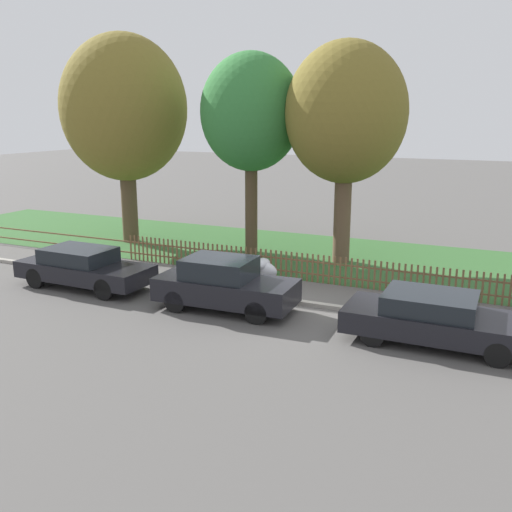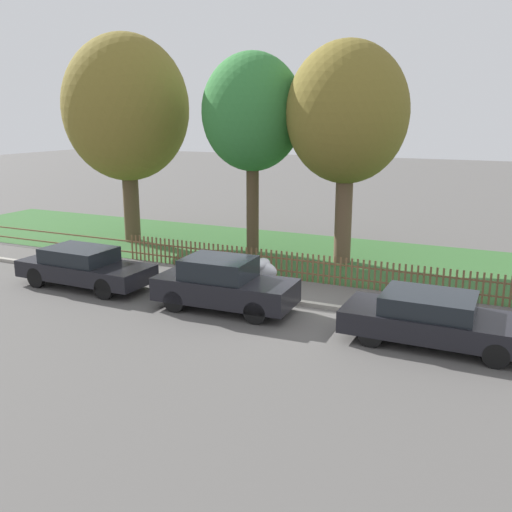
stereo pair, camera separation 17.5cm
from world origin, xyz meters
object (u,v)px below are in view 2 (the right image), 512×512
object	(u,v)px
tree_behind_motorcycle	(252,113)
parked_car_black_saloon	(224,284)
tree_nearest_kerb	(126,109)
tree_mid_park	(347,114)
parked_car_silver_hatchback	(84,267)
parked_car_navy_estate	(435,319)
covered_motorcycle	(250,269)

from	to	relation	value
tree_behind_motorcycle	parked_car_black_saloon	bearing A→B (deg)	-71.39
tree_nearest_kerb	tree_mid_park	distance (m)	9.31
tree_behind_motorcycle	tree_mid_park	size ratio (longest dim) A/B	0.97
parked_car_silver_hatchback	parked_car_black_saloon	size ratio (longest dim) A/B	1.12
tree_nearest_kerb	tree_behind_motorcycle	size ratio (longest dim) A/B	1.12
parked_car_navy_estate	tree_nearest_kerb	size ratio (longest dim) A/B	0.52
parked_car_silver_hatchback	tree_nearest_kerb	size ratio (longest dim) A/B	0.52
parked_car_silver_hatchback	covered_motorcycle	xyz separation A→B (m)	(4.81, 2.17, -0.05)
parked_car_navy_estate	tree_nearest_kerb	distance (m)	15.77
parked_car_black_saloon	covered_motorcycle	world-z (taller)	parked_car_black_saloon
parked_car_black_saloon	tree_behind_motorcycle	distance (m)	8.28
parked_car_silver_hatchback	parked_car_navy_estate	world-z (taller)	parked_car_silver_hatchback
covered_motorcycle	tree_mid_park	size ratio (longest dim) A/B	0.26
parked_car_black_saloon	tree_nearest_kerb	distance (m)	11.13
parked_car_black_saloon	parked_car_navy_estate	world-z (taller)	parked_car_black_saloon
covered_motorcycle	parked_car_black_saloon	bearing A→B (deg)	-81.66
covered_motorcycle	tree_mid_park	world-z (taller)	tree_mid_park
tree_nearest_kerb	tree_behind_motorcycle	bearing A→B (deg)	2.51
parked_car_navy_estate	tree_behind_motorcycle	size ratio (longest dim) A/B	0.58
parked_car_navy_estate	covered_motorcycle	xyz separation A→B (m)	(-5.98, 2.30, -0.02)
parked_car_silver_hatchback	covered_motorcycle	bearing A→B (deg)	25.39
parked_car_navy_estate	tree_mid_park	distance (m)	9.21
parked_car_navy_estate	parked_car_black_saloon	bearing A→B (deg)	179.52
covered_motorcycle	parked_car_navy_estate	bearing A→B (deg)	-19.08
parked_car_navy_estate	tree_mid_park	size ratio (longest dim) A/B	0.56
tree_nearest_kerb	parked_car_black_saloon	bearing A→B (deg)	-38.56
parked_car_navy_estate	tree_behind_motorcycle	xyz separation A→B (m)	(-7.92, 6.56, 4.76)
parked_car_black_saloon	parked_car_navy_estate	size ratio (longest dim) A/B	0.90
parked_car_black_saloon	tree_mid_park	xyz separation A→B (m)	(1.46, 6.58, 4.62)
parked_car_navy_estate	covered_motorcycle	distance (m)	6.41
parked_car_black_saloon	parked_car_navy_estate	bearing A→B (deg)	-2.99
parked_car_black_saloon	tree_mid_park	distance (m)	8.17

